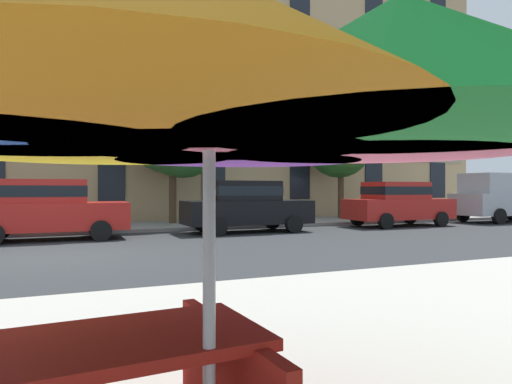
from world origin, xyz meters
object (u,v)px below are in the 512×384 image
sedan_red (48,208)px  street_tree_right (340,144)px  sedan_black (246,205)px  patio_umbrella (209,95)px  street_tree_middle (177,134)px  sedan_red_midblock (398,203)px  pickup_silver (502,199)px

sedan_red → street_tree_right: size_ratio=0.84×
sedan_red → sedan_black: same height
sedan_black → patio_umbrella: size_ratio=1.31×
street_tree_right → patio_umbrella: 20.16m
sedan_red → street_tree_middle: bearing=37.0°
sedan_red_midblock → street_tree_middle: size_ratio=0.80×
sedan_red → street_tree_middle: 6.47m
sedan_red_midblock → street_tree_middle: bearing=156.8°
sedan_black → sedan_red_midblock: bearing=0.0°
patio_umbrella → sedan_black: bearing=67.4°
sedan_black → street_tree_middle: size_ratio=0.80×
street_tree_middle → street_tree_right: 7.89m
sedan_red → sedan_black: (6.26, 0.00, 0.00)m
street_tree_middle → street_tree_right: size_ratio=1.05×
street_tree_middle → patio_umbrella: street_tree_middle is taller
sedan_red → street_tree_right: bearing=16.5°
sedan_black → street_tree_right: bearing=30.5°
pickup_silver → street_tree_middle: (-14.14, 3.52, 2.70)m
pickup_silver → street_tree_middle: bearing=166.0°
sedan_red → sedan_black: size_ratio=1.00×
sedan_red_midblock → pickup_silver: bearing=0.0°
sedan_black → street_tree_right: size_ratio=0.84×
sedan_black → patio_umbrella: (-5.29, -12.70, 0.99)m
sedan_red → pickup_silver: size_ratio=0.86×
street_tree_right → pickup_silver: bearing=-30.7°
sedan_black → pickup_silver: (12.54, 0.00, 0.08)m
patio_umbrella → street_tree_middle: bearing=77.2°
patio_umbrella → sedan_red_midblock: bearing=46.9°
street_tree_right → sedan_black: bearing=-149.5°
sedan_red_midblock → patio_umbrella: bearing=-133.1°
pickup_silver → street_tree_right: bearing=149.3°
pickup_silver → patio_umbrella: bearing=-144.5°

